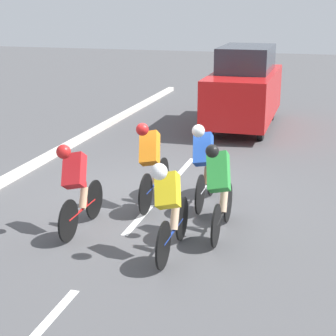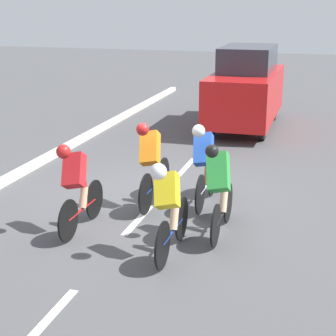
{
  "view_description": "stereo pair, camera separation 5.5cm",
  "coord_description": "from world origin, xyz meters",
  "px_view_note": "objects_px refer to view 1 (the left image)",
  "views": [
    {
      "loc": [
        -2.89,
        9.36,
        3.57
      ],
      "look_at": [
        -0.52,
        1.04,
        0.95
      ],
      "focal_mm": 60.0,
      "sensor_mm": 36.0,
      "label": 1
    },
    {
      "loc": [
        -2.94,
        9.34,
        3.57
      ],
      "look_at": [
        -0.52,
        1.04,
        0.95
      ],
      "focal_mm": 60.0,
      "sensor_mm": 36.0,
      "label": 2
    }
  ],
  "objects_px": {
    "cyclist_yellow": "(169,205)",
    "support_car": "(244,88)",
    "cyclist_orange": "(151,162)",
    "cyclist_green": "(220,187)",
    "cyclist_blue": "(204,162)",
    "cyclist_red": "(76,184)"
  },
  "relations": [
    {
      "from": "cyclist_orange",
      "to": "cyclist_green",
      "type": "bearing_deg",
      "value": 145.47
    },
    {
      "from": "cyclist_red",
      "to": "support_car",
      "type": "distance_m",
      "value": 8.36
    },
    {
      "from": "cyclist_blue",
      "to": "cyclist_red",
      "type": "height_order",
      "value": "cyclist_blue"
    },
    {
      "from": "cyclist_red",
      "to": "support_car",
      "type": "height_order",
      "value": "support_car"
    },
    {
      "from": "cyclist_blue",
      "to": "cyclist_yellow",
      "type": "xyz_separation_m",
      "value": [
        0.03,
        2.15,
        -0.03
      ]
    },
    {
      "from": "cyclist_blue",
      "to": "support_car",
      "type": "distance_m",
      "value": 6.56
    },
    {
      "from": "cyclist_green",
      "to": "support_car",
      "type": "xyz_separation_m",
      "value": [
        0.79,
        -7.78,
        0.35
      ]
    },
    {
      "from": "cyclist_yellow",
      "to": "support_car",
      "type": "relative_size",
      "value": 0.39
    },
    {
      "from": "cyclist_yellow",
      "to": "support_car",
      "type": "height_order",
      "value": "support_car"
    },
    {
      "from": "cyclist_blue",
      "to": "cyclist_red",
      "type": "bearing_deg",
      "value": 45.24
    },
    {
      "from": "cyclist_orange",
      "to": "cyclist_yellow",
      "type": "bearing_deg",
      "value": 114.55
    },
    {
      "from": "cyclist_red",
      "to": "cyclist_green",
      "type": "xyz_separation_m",
      "value": [
        -2.19,
        -0.45,
        0.01
      ]
    },
    {
      "from": "cyclist_blue",
      "to": "cyclist_orange",
      "type": "bearing_deg",
      "value": 16.28
    },
    {
      "from": "cyclist_red",
      "to": "cyclist_green",
      "type": "height_order",
      "value": "cyclist_green"
    },
    {
      "from": "support_car",
      "to": "cyclist_red",
      "type": "bearing_deg",
      "value": 80.37
    },
    {
      "from": "cyclist_red",
      "to": "support_car",
      "type": "bearing_deg",
      "value": -99.63
    },
    {
      "from": "cyclist_orange",
      "to": "cyclist_yellow",
      "type": "relative_size",
      "value": 1.04
    },
    {
      "from": "cyclist_red",
      "to": "support_car",
      "type": "xyz_separation_m",
      "value": [
        -1.4,
        -8.23,
        0.36
      ]
    },
    {
      "from": "cyclist_orange",
      "to": "support_car",
      "type": "distance_m",
      "value": 6.84
    },
    {
      "from": "cyclist_red",
      "to": "cyclist_green",
      "type": "distance_m",
      "value": 2.24
    },
    {
      "from": "cyclist_green",
      "to": "cyclist_blue",
      "type": "bearing_deg",
      "value": -67.25
    },
    {
      "from": "cyclist_orange",
      "to": "cyclist_yellow",
      "type": "distance_m",
      "value": 2.08
    }
  ]
}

